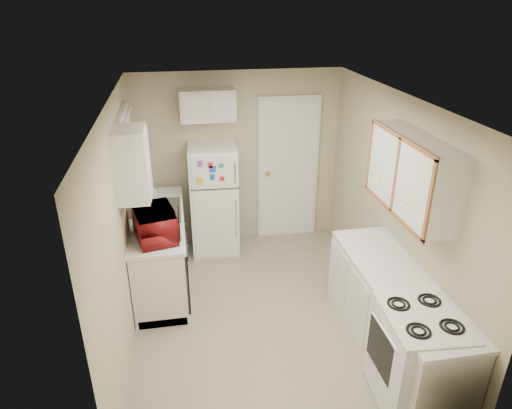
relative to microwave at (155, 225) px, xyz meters
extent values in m
plane|color=#B3AB95|center=(1.10, -0.39, -1.05)|extent=(3.80, 3.80, 0.00)
plane|color=white|center=(1.10, -0.39, 1.35)|extent=(3.80, 3.80, 0.00)
plane|color=#BEB493|center=(-0.30, -0.39, 0.15)|extent=(3.80, 3.80, 0.00)
plane|color=#BEB493|center=(2.50, -0.39, 0.15)|extent=(3.80, 3.80, 0.00)
plane|color=#BEB493|center=(1.10, 1.51, 0.15)|extent=(2.80, 2.80, 0.00)
plane|color=#BEB493|center=(1.10, -2.29, 0.15)|extent=(2.80, 2.80, 0.00)
cube|color=silver|center=(0.00, 0.51, -0.60)|extent=(0.60, 1.80, 0.90)
cube|color=black|center=(0.29, -0.09, -0.56)|extent=(0.03, 0.58, 0.72)
cube|color=gray|center=(0.00, 0.66, -0.19)|extent=(0.54, 0.74, 0.16)
imported|color=maroon|center=(0.00, 0.00, 0.00)|extent=(0.64, 0.45, 0.39)
imported|color=silver|center=(-0.05, 0.97, -0.05)|extent=(0.10, 0.10, 0.21)
cube|color=silver|center=(-0.26, 0.66, 0.55)|extent=(0.10, 0.98, 1.08)
cube|color=silver|center=(-0.15, -0.17, 0.75)|extent=(0.30, 0.45, 0.70)
cube|color=white|center=(0.73, 1.20, -0.29)|extent=(0.65, 0.64, 1.51)
cube|color=silver|center=(0.70, 1.36, 0.95)|extent=(0.70, 0.30, 0.40)
cube|color=white|center=(1.80, 1.47, -0.03)|extent=(0.86, 0.06, 2.08)
cube|color=silver|center=(2.20, -1.19, -0.60)|extent=(0.60, 2.00, 0.90)
cube|color=white|center=(2.15, -1.73, -0.59)|extent=(0.66, 0.79, 0.91)
cube|color=silver|center=(2.35, -0.89, 0.75)|extent=(0.30, 1.20, 0.70)
camera|label=1|loc=(0.30, -4.41, 2.21)|focal=32.00mm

